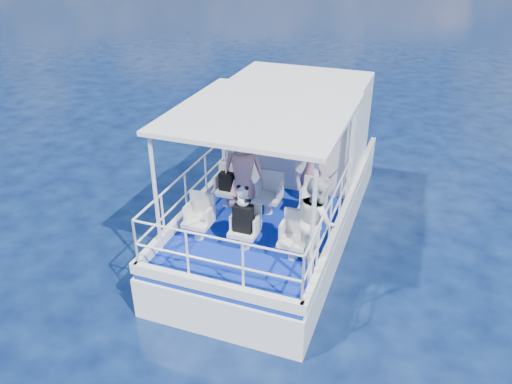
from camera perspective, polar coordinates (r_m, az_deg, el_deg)
ground at (r=10.36m, az=0.97°, el=-7.19°), size 2000.00×2000.00×0.00m
hull at (r=11.14m, az=2.67°, el=-4.37°), size 3.00×7.00×1.60m
deck at (r=10.71m, az=2.77°, el=-0.54°), size 2.90×6.90×0.10m
cabin at (r=11.36m, az=4.92°, el=7.54°), size 2.85×2.00×2.20m
canopy at (r=8.72m, az=0.70°, el=9.07°), size 3.00×3.20×0.08m
canopy_posts at (r=9.12m, az=0.55°, el=2.20°), size 2.77×2.97×2.20m
railings at (r=9.14m, az=-0.15°, el=-2.02°), size 2.84×3.59×1.00m
seat_port_fwd at (r=10.21m, az=-3.38°, el=-0.57°), size 0.48×0.46×0.38m
seat_center_fwd at (r=9.93m, az=1.40°, el=-1.43°), size 0.48×0.46×0.38m
seat_stbd_fwd at (r=9.72m, az=6.43°, el=-2.34°), size 0.48×0.46×0.38m
seat_port_aft at (r=9.20m, az=-6.57°, el=-4.25°), size 0.48×0.46×0.38m
seat_center_aft at (r=8.89m, az=-1.32°, el=-5.36°), size 0.48×0.46×0.38m
seat_stbd_aft at (r=8.65m, az=4.27°, el=-6.49°), size 0.48×0.46×0.38m
passenger_port_fwd at (r=9.80m, az=-1.50°, el=2.43°), size 0.72×0.59×1.67m
passenger_stbd_fwd at (r=10.14m, az=6.26°, el=2.49°), size 0.61×0.50×1.45m
passenger_stbd_aft at (r=8.30m, az=6.85°, el=-3.27°), size 0.94×0.99×1.60m
backpack_port at (r=9.99m, az=-3.38°, el=1.21°), size 0.29×0.16×0.38m
backpack_center at (r=8.62m, az=-1.48°, el=-3.04°), size 0.33×0.19×0.50m
compact_camera at (r=9.90m, az=-3.39°, el=2.33°), size 0.09×0.06×0.06m
panda at (r=8.40m, az=-1.53°, el=-0.45°), size 0.25×0.21×0.38m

